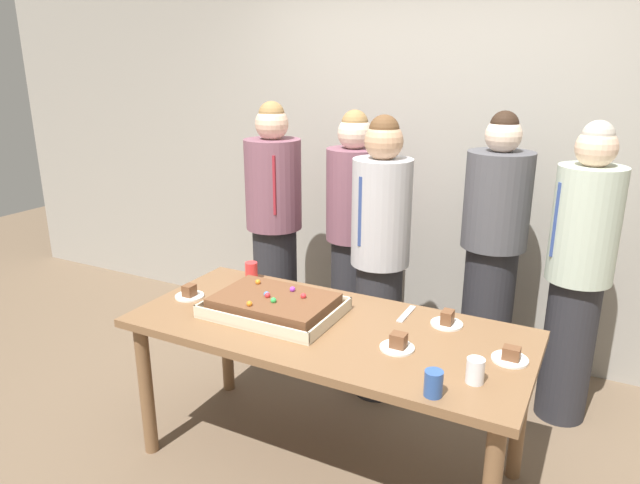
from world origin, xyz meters
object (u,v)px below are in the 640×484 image
(plated_slice_near_right, at_px, (447,321))
(drink_cup_far_end, at_px, (251,271))
(drink_cup_nearest, at_px, (433,383))
(cake_server_utensil, at_px, (406,314))
(drink_cup_middle, at_px, (475,371))
(person_striped_tie_right, at_px, (578,273))
(person_serving_front, at_px, (353,234))
(person_left_edge_reaching, at_px, (492,254))
(plated_slice_far_left, at_px, (511,356))
(sheet_cake, at_px, (274,305))
(person_green_shirt_behind, at_px, (380,257))
(plated_slice_far_right, at_px, (189,293))
(person_far_right_suit, at_px, (274,229))
(party_table, at_px, (327,343))
(plated_slice_near_left, at_px, (398,344))

(plated_slice_near_right, relative_size, drink_cup_far_end, 1.50)
(drink_cup_nearest, distance_m, cake_server_utensil, 0.71)
(drink_cup_middle, distance_m, person_striped_tie_right, 1.21)
(person_serving_front, height_order, person_left_edge_reaching, person_left_edge_reaching)
(plated_slice_near_right, distance_m, plated_slice_far_left, 0.39)
(sheet_cake, bearing_deg, person_left_edge_reaching, 53.49)
(drink_cup_nearest, xyz_separation_m, person_left_edge_reaching, (-0.09, 1.45, 0.05))
(person_serving_front, xyz_separation_m, person_green_shirt_behind, (0.34, -0.38, 0.01))
(plated_slice_far_left, height_order, plated_slice_far_right, plated_slice_far_right)
(plated_slice_far_left, distance_m, plated_slice_far_right, 1.61)
(person_green_shirt_behind, bearing_deg, person_far_right_suit, -83.50)
(sheet_cake, distance_m, person_green_shirt_behind, 0.78)
(person_green_shirt_behind, height_order, person_striped_tie_right, person_green_shirt_behind)
(person_green_shirt_behind, distance_m, person_striped_tie_right, 1.06)
(person_serving_front, xyz_separation_m, person_far_right_suit, (-0.49, -0.19, 0.02))
(drink_cup_middle, distance_m, person_left_edge_reaching, 1.30)
(person_far_right_suit, bearing_deg, person_striped_tie_right, 60.48)
(sheet_cake, xyz_separation_m, plated_slice_far_left, (1.11, 0.05, -0.02))
(plated_slice_far_left, height_order, drink_cup_nearest, drink_cup_nearest)
(party_table, xyz_separation_m, drink_cup_middle, (0.73, -0.19, 0.14))
(drink_cup_nearest, relative_size, cake_server_utensil, 0.50)
(cake_server_utensil, height_order, person_green_shirt_behind, person_green_shirt_behind)
(party_table, bearing_deg, plated_slice_far_left, 3.50)
(person_serving_front, bearing_deg, plated_slice_far_left, 44.19)
(sheet_cake, xyz_separation_m, person_green_shirt_behind, (0.26, 0.73, 0.07))
(plated_slice_near_left, height_order, drink_cup_far_end, drink_cup_far_end)
(party_table, bearing_deg, plated_slice_near_left, -10.33)
(plated_slice_far_left, relative_size, drink_cup_far_end, 1.50)
(party_table, xyz_separation_m, cake_server_utensil, (0.29, 0.28, 0.09))
(drink_cup_middle, bearing_deg, sheet_cake, 169.78)
(person_serving_front, relative_size, person_left_edge_reaching, 0.98)
(party_table, distance_m, plated_slice_far_right, 0.80)
(drink_cup_far_end, bearing_deg, person_green_shirt_behind, 32.80)
(plated_slice_far_left, xyz_separation_m, person_green_shirt_behind, (-0.85, 0.68, 0.09))
(person_far_right_suit, bearing_deg, drink_cup_middle, 23.40)
(plated_slice_near_right, relative_size, plated_slice_far_right, 1.00)
(plated_slice_near_left, distance_m, plated_slice_far_left, 0.46)
(plated_slice_near_right, distance_m, drink_cup_nearest, 0.62)
(plated_slice_far_left, xyz_separation_m, drink_cup_far_end, (-1.47, 0.28, 0.03))
(plated_slice_near_left, height_order, person_green_shirt_behind, person_green_shirt_behind)
(sheet_cake, distance_m, person_serving_front, 1.12)
(person_left_edge_reaching, bearing_deg, plated_slice_near_left, 29.16)
(drink_cup_middle, height_order, drink_cup_far_end, same)
(plated_slice_far_right, xyz_separation_m, drink_cup_far_end, (0.14, 0.37, 0.03))
(drink_cup_nearest, bearing_deg, cake_server_utensil, 117.19)
(plated_slice_far_right, height_order, drink_cup_nearest, drink_cup_nearest)
(person_striped_tie_right, bearing_deg, sheet_cake, -0.00)
(drink_cup_nearest, xyz_separation_m, person_striped_tie_right, (0.38, 1.34, 0.05))
(sheet_cake, relative_size, person_green_shirt_behind, 0.38)
(sheet_cake, distance_m, person_striped_tie_right, 1.63)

